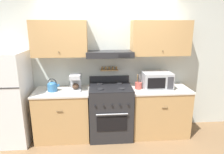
% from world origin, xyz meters
% --- Properties ---
extents(ground_plane, '(16.00, 16.00, 0.00)m').
position_xyz_m(ground_plane, '(0.00, 0.00, 0.00)').
color(ground_plane, brown).
extents(wall_back, '(5.20, 0.46, 2.55)m').
position_xyz_m(wall_back, '(0.02, 0.62, 1.43)').
color(wall_back, silver).
rests_on(wall_back, ground_plane).
extents(counter_left, '(0.98, 0.66, 0.91)m').
position_xyz_m(counter_left, '(-0.88, 0.33, 0.46)').
color(counter_left, tan).
rests_on(counter_left, ground_plane).
extents(counter_right, '(1.08, 0.66, 0.91)m').
position_xyz_m(counter_right, '(0.93, 0.33, 0.46)').
color(counter_right, tan).
rests_on(counter_right, ground_plane).
extents(stove_range, '(0.77, 0.70, 1.09)m').
position_xyz_m(stove_range, '(0.00, 0.31, 0.49)').
color(stove_range, '#232326').
rests_on(stove_range, ground_plane).
extents(refrigerator, '(0.74, 0.72, 1.62)m').
position_xyz_m(refrigerator, '(-1.82, 0.29, 0.81)').
color(refrigerator, white).
rests_on(refrigerator, ground_plane).
extents(tea_kettle, '(0.22, 0.17, 0.23)m').
position_xyz_m(tea_kettle, '(-1.03, 0.32, 1.00)').
color(tea_kettle, teal).
rests_on(tea_kettle, counter_left).
extents(coffee_maker, '(0.19, 0.24, 0.29)m').
position_xyz_m(coffee_maker, '(-0.62, 0.35, 1.06)').
color(coffee_maker, '#ADAFB5').
rests_on(coffee_maker, counter_left).
extents(microwave, '(0.53, 0.38, 0.30)m').
position_xyz_m(microwave, '(0.86, 0.34, 1.06)').
color(microwave, '#ADAFB5').
rests_on(microwave, counter_right).
extents(utensil_crock, '(0.13, 0.13, 0.28)m').
position_xyz_m(utensil_crock, '(0.51, 0.32, 0.98)').
color(utensil_crock, '#B24C42').
rests_on(utensil_crock, counter_right).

